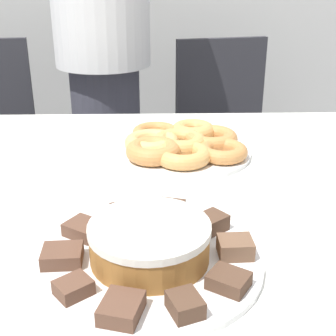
# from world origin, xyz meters

# --- Properties ---
(table) EXTENTS (1.66, 1.03, 0.75)m
(table) POSITION_xyz_m (0.00, 0.00, 0.68)
(table) COLOR silver
(table) RESTS_ON ground_plane
(person_standing) EXTENTS (0.35, 0.35, 1.69)m
(person_standing) POSITION_xyz_m (-0.17, 0.89, 0.89)
(person_standing) COLOR #383842
(person_standing) RESTS_ON ground_plane
(office_chair_right) EXTENTS (0.52, 0.52, 0.90)m
(office_chair_right) POSITION_xyz_m (0.34, 0.99, 0.43)
(office_chair_right) COLOR black
(office_chair_right) RESTS_ON ground_plane
(plate_cake) EXTENTS (0.34, 0.34, 0.01)m
(plate_cake) POSITION_xyz_m (0.01, -0.27, 0.76)
(plate_cake) COLOR white
(plate_cake) RESTS_ON table
(plate_donuts) EXTENTS (0.34, 0.34, 0.01)m
(plate_donuts) POSITION_xyz_m (0.08, 0.18, 0.76)
(plate_donuts) COLOR white
(plate_donuts) RESTS_ON table
(frosted_cake) EXTENTS (0.18, 0.18, 0.06)m
(frosted_cake) POSITION_xyz_m (0.01, -0.27, 0.79)
(frosted_cake) COLOR #9E662D
(frosted_cake) RESTS_ON plate_cake
(lamington_0) EXTENTS (0.06, 0.06, 0.03)m
(lamington_0) POSITION_xyz_m (0.05, -0.15, 0.78)
(lamington_0) COLOR #513828
(lamington_0) RESTS_ON plate_cake
(lamington_1) EXTENTS (0.05, 0.06, 0.02)m
(lamington_1) POSITION_xyz_m (-0.03, -0.15, 0.78)
(lamington_1) COLOR #513828
(lamington_1) RESTS_ON plate_cake
(lamington_2) EXTENTS (0.07, 0.07, 0.02)m
(lamington_2) POSITION_xyz_m (-0.10, -0.20, 0.77)
(lamington_2) COLOR brown
(lamington_2) RESTS_ON plate_cake
(lamington_3) EXTENTS (0.06, 0.05, 0.02)m
(lamington_3) POSITION_xyz_m (-0.12, -0.28, 0.77)
(lamington_3) COLOR brown
(lamington_3) RESTS_ON plate_cake
(lamington_4) EXTENTS (0.06, 0.06, 0.02)m
(lamington_4) POSITION_xyz_m (-0.09, -0.35, 0.77)
(lamington_4) COLOR brown
(lamington_4) RESTS_ON plate_cake
(lamington_5) EXTENTS (0.06, 0.07, 0.02)m
(lamington_5) POSITION_xyz_m (-0.02, -0.40, 0.77)
(lamington_5) COLOR brown
(lamington_5) RESTS_ON plate_cake
(lamington_6) EXTENTS (0.05, 0.06, 0.02)m
(lamington_6) POSITION_xyz_m (0.06, -0.39, 0.78)
(lamington_6) COLOR #513828
(lamington_6) RESTS_ON plate_cake
(lamington_7) EXTENTS (0.07, 0.07, 0.02)m
(lamington_7) POSITION_xyz_m (0.12, -0.34, 0.77)
(lamington_7) COLOR #513828
(lamington_7) RESTS_ON plate_cake
(lamington_8) EXTENTS (0.05, 0.05, 0.03)m
(lamington_8) POSITION_xyz_m (0.14, -0.27, 0.78)
(lamington_8) COLOR brown
(lamington_8) RESTS_ON plate_cake
(lamington_9) EXTENTS (0.06, 0.06, 0.03)m
(lamington_9) POSITION_xyz_m (0.11, -0.19, 0.78)
(lamington_9) COLOR #513828
(lamington_9) RESTS_ON plate_cake
(donut_0) EXTENTS (0.13, 0.13, 0.04)m
(donut_0) POSITION_xyz_m (0.08, 0.18, 0.78)
(donut_0) COLOR tan
(donut_0) RESTS_ON plate_donuts
(donut_1) EXTENTS (0.11, 0.11, 0.04)m
(donut_1) POSITION_xyz_m (0.12, 0.26, 0.78)
(donut_1) COLOR tan
(donut_1) RESTS_ON plate_donuts
(donut_2) EXTENTS (0.12, 0.12, 0.03)m
(donut_2) POSITION_xyz_m (0.02, 0.27, 0.78)
(donut_2) COLOR #C68447
(donut_2) RESTS_ON plate_donuts
(donut_3) EXTENTS (0.13, 0.13, 0.04)m
(donut_3) POSITION_xyz_m (0.01, 0.18, 0.78)
(donut_3) COLOR #E5AD66
(donut_3) RESTS_ON plate_donuts
(donut_4) EXTENTS (0.13, 0.13, 0.04)m
(donut_4) POSITION_xyz_m (0.02, 0.12, 0.78)
(donut_4) COLOR #C68447
(donut_4) RESTS_ON plate_donuts
(donut_5) EXTENTS (0.13, 0.13, 0.04)m
(donut_5) POSITION_xyz_m (0.08, 0.10, 0.78)
(donut_5) COLOR tan
(donut_5) RESTS_ON plate_donuts
(donut_6) EXTENTS (0.12, 0.12, 0.03)m
(donut_6) POSITION_xyz_m (0.17, 0.13, 0.78)
(donut_6) COLOR #C68447
(donut_6) RESTS_ON plate_donuts
(donut_7) EXTENTS (0.13, 0.13, 0.04)m
(donut_7) POSITION_xyz_m (0.16, 0.21, 0.78)
(donut_7) COLOR #C68447
(donut_7) RESTS_ON plate_donuts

